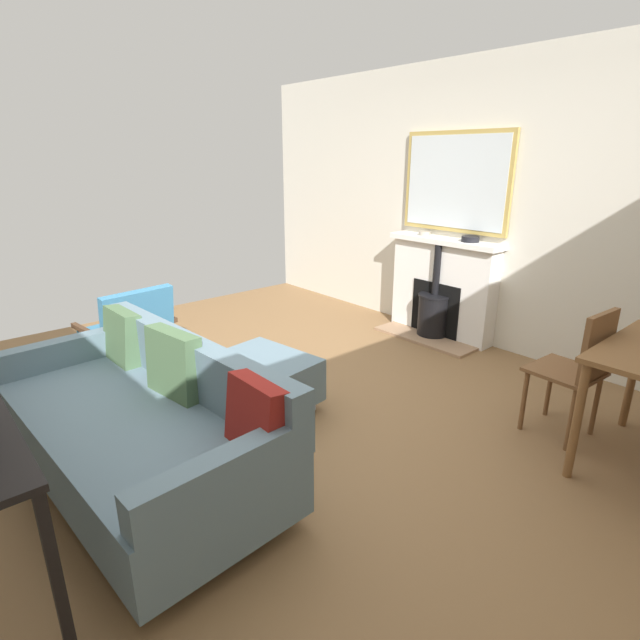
% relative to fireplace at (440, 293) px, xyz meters
% --- Properties ---
extents(ground_plane, '(4.91, 5.85, 0.01)m').
position_rel_fireplace_xyz_m(ground_plane, '(2.26, 0.15, -0.45)').
color(ground_plane, olive).
extents(wall_left, '(0.12, 5.85, 2.64)m').
position_rel_fireplace_xyz_m(wall_left, '(-0.19, 0.15, 0.87)').
color(wall_left, silver).
rests_on(wall_left, ground).
extents(fireplace, '(0.51, 1.21, 1.01)m').
position_rel_fireplace_xyz_m(fireplace, '(0.00, 0.00, 0.00)').
color(fireplace, '#9E7A5B').
rests_on(fireplace, ground).
extents(mirror_over_mantel, '(0.04, 1.17, 0.94)m').
position_rel_fireplace_xyz_m(mirror_over_mantel, '(-0.10, 0.00, 1.09)').
color(mirror_over_mantel, tan).
extents(mantel_bowl_near, '(0.12, 0.12, 0.04)m').
position_rel_fireplace_xyz_m(mantel_bowl_near, '(-0.01, -0.25, 0.58)').
color(mantel_bowl_near, '#9E9384').
rests_on(mantel_bowl_near, fireplace).
extents(mantel_bowl_far, '(0.16, 0.16, 0.05)m').
position_rel_fireplace_xyz_m(mantel_bowl_far, '(-0.01, 0.28, 0.59)').
color(mantel_bowl_far, black).
rests_on(mantel_bowl_far, fireplace).
extents(sofa, '(1.03, 2.04, 0.83)m').
position_rel_fireplace_xyz_m(sofa, '(3.23, 0.32, -0.11)').
color(sofa, '#B2B2B7').
rests_on(sofa, ground).
extents(ottoman, '(0.66, 0.77, 0.40)m').
position_rel_fireplace_xyz_m(ottoman, '(2.27, 0.12, -0.20)').
color(ottoman, '#B2B2B7').
rests_on(ottoman, ground).
extents(armchair_accent, '(0.74, 0.66, 0.76)m').
position_rel_fireplace_xyz_m(armchair_accent, '(2.73, -1.14, -0.03)').
color(armchair_accent, '#4C3321').
rests_on(armchair_accent, ground).
extents(dining_chair_near_fireplace, '(0.43, 0.43, 0.89)m').
position_rel_fireplace_xyz_m(dining_chair_near_fireplace, '(0.97, 1.76, 0.08)').
color(dining_chair_near_fireplace, brown).
rests_on(dining_chair_near_fireplace, ground).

